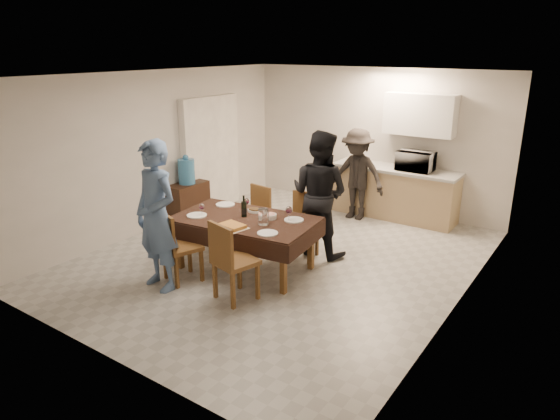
{
  "coord_description": "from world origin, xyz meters",
  "views": [
    {
      "loc": [
        3.78,
        -5.54,
        2.96
      ],
      "look_at": [
        0.17,
        -0.3,
        0.86
      ],
      "focal_mm": 32.0,
      "sensor_mm": 36.0,
      "label": 1
    }
  ],
  "objects_px": {
    "console": "(188,202)",
    "person_kitchen": "(357,174)",
    "person_far": "(319,194)",
    "wine_bottle": "(244,206)",
    "water_jug": "(186,172)",
    "water_pitcher": "(263,217)",
    "dining_table": "(245,221)",
    "person_near": "(157,216)",
    "microwave": "(416,161)",
    "savoury_tart": "(232,226)"
  },
  "relations": [
    {
      "from": "wine_bottle",
      "to": "person_far",
      "type": "height_order",
      "value": "person_far"
    },
    {
      "from": "person_far",
      "to": "person_kitchen",
      "type": "bearing_deg",
      "value": -81.47
    },
    {
      "from": "microwave",
      "to": "water_jug",
      "type": "bearing_deg",
      "value": 35.1
    },
    {
      "from": "microwave",
      "to": "savoury_tart",
      "type": "bearing_deg",
      "value": 73.54
    },
    {
      "from": "dining_table",
      "to": "console",
      "type": "bearing_deg",
      "value": 147.76
    },
    {
      "from": "microwave",
      "to": "person_kitchen",
      "type": "bearing_deg",
      "value": 27.01
    },
    {
      "from": "person_kitchen",
      "to": "savoury_tart",
      "type": "bearing_deg",
      "value": -93.42
    },
    {
      "from": "dining_table",
      "to": "water_pitcher",
      "type": "xyz_separation_m",
      "value": [
        0.35,
        -0.05,
        0.14
      ]
    },
    {
      "from": "console",
      "to": "person_far",
      "type": "xyz_separation_m",
      "value": [
        2.6,
        0.07,
        0.58
      ]
    },
    {
      "from": "dining_table",
      "to": "water_jug",
      "type": "xyz_separation_m",
      "value": [
        -2.05,
        0.98,
        0.2
      ]
    },
    {
      "from": "person_kitchen",
      "to": "console",
      "type": "bearing_deg",
      "value": -142.2
    },
    {
      "from": "savoury_tart",
      "to": "microwave",
      "type": "xyz_separation_m",
      "value": [
        1.07,
        3.63,
        0.31
      ]
    },
    {
      "from": "water_jug",
      "to": "person_kitchen",
      "type": "distance_m",
      "value": 2.97
    },
    {
      "from": "water_pitcher",
      "to": "person_near",
      "type": "bearing_deg",
      "value": -131.99
    },
    {
      "from": "dining_table",
      "to": "water_pitcher",
      "type": "bearing_deg",
      "value": -14.79
    },
    {
      "from": "console",
      "to": "person_near",
      "type": "distance_m",
      "value": 2.6
    },
    {
      "from": "person_kitchen",
      "to": "dining_table",
      "type": "bearing_deg",
      "value": -95.91
    },
    {
      "from": "wine_bottle",
      "to": "microwave",
      "type": "distance_m",
      "value": 3.43
    },
    {
      "from": "console",
      "to": "wine_bottle",
      "type": "relative_size",
      "value": 2.48
    },
    {
      "from": "savoury_tart",
      "to": "person_near",
      "type": "bearing_deg",
      "value": -134.13
    },
    {
      "from": "dining_table",
      "to": "savoury_tart",
      "type": "distance_m",
      "value": 0.4
    },
    {
      "from": "person_far",
      "to": "person_near",
      "type": "bearing_deg",
      "value": 62.42
    },
    {
      "from": "microwave",
      "to": "person_kitchen",
      "type": "distance_m",
      "value": 1.03
    },
    {
      "from": "dining_table",
      "to": "microwave",
      "type": "xyz_separation_m",
      "value": [
        1.17,
        3.25,
        0.37
      ]
    },
    {
      "from": "person_kitchen",
      "to": "water_jug",
      "type": "bearing_deg",
      "value": -142.2
    },
    {
      "from": "person_far",
      "to": "person_kitchen",
      "type": "relative_size",
      "value": 1.14
    },
    {
      "from": "water_pitcher",
      "to": "person_kitchen",
      "type": "height_order",
      "value": "person_kitchen"
    },
    {
      "from": "console",
      "to": "microwave",
      "type": "bearing_deg",
      "value": 35.1
    },
    {
      "from": "dining_table",
      "to": "savoury_tart",
      "type": "xyz_separation_m",
      "value": [
        0.1,
        -0.38,
        0.06
      ]
    },
    {
      "from": "dining_table",
      "to": "person_kitchen",
      "type": "relative_size",
      "value": 1.25
    },
    {
      "from": "console",
      "to": "water_pitcher",
      "type": "relative_size",
      "value": 3.55
    },
    {
      "from": "console",
      "to": "person_near",
      "type": "xyz_separation_m",
      "value": [
        1.5,
        -2.03,
        0.61
      ]
    },
    {
      "from": "console",
      "to": "water_jug",
      "type": "distance_m",
      "value": 0.56
    },
    {
      "from": "water_jug",
      "to": "microwave",
      "type": "xyz_separation_m",
      "value": [
        3.23,
        2.27,
        0.18
      ]
    },
    {
      "from": "water_pitcher",
      "to": "person_near",
      "type": "relative_size",
      "value": 0.11
    },
    {
      "from": "wine_bottle",
      "to": "person_kitchen",
      "type": "bearing_deg",
      "value": 82.95
    },
    {
      "from": "savoury_tart",
      "to": "dining_table",
      "type": "bearing_deg",
      "value": 104.74
    },
    {
      "from": "water_pitcher",
      "to": "dining_table",
      "type": "bearing_deg",
      "value": 171.87
    },
    {
      "from": "console",
      "to": "water_pitcher",
      "type": "height_order",
      "value": "water_pitcher"
    },
    {
      "from": "microwave",
      "to": "person_far",
      "type": "height_order",
      "value": "person_far"
    },
    {
      "from": "dining_table",
      "to": "water_jug",
      "type": "distance_m",
      "value": 2.28
    },
    {
      "from": "console",
      "to": "person_far",
      "type": "relative_size",
      "value": 0.4
    },
    {
      "from": "console",
      "to": "savoury_tart",
      "type": "height_order",
      "value": "savoury_tart"
    },
    {
      "from": "water_pitcher",
      "to": "person_far",
      "type": "bearing_deg",
      "value": 79.7
    },
    {
      "from": "water_jug",
      "to": "savoury_tart",
      "type": "bearing_deg",
      "value": -32.34
    },
    {
      "from": "dining_table",
      "to": "person_far",
      "type": "distance_m",
      "value": 1.2
    },
    {
      "from": "console",
      "to": "person_kitchen",
      "type": "bearing_deg",
      "value": 37.8
    },
    {
      "from": "console",
      "to": "microwave",
      "type": "height_order",
      "value": "microwave"
    },
    {
      "from": "wine_bottle",
      "to": "microwave",
      "type": "bearing_deg",
      "value": 69.09
    },
    {
      "from": "person_far",
      "to": "water_jug",
      "type": "bearing_deg",
      "value": 1.55
    }
  ]
}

